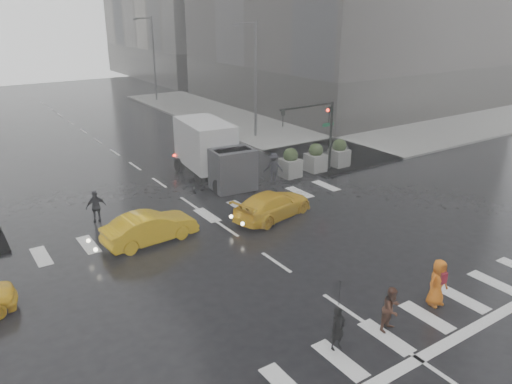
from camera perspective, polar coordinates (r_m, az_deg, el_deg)
ground at (r=20.92m, az=2.33°, el=-8.04°), size 120.00×120.00×0.00m
sidewalk_ne at (r=45.46m, az=9.33°, el=7.61°), size 35.00×35.00×0.15m
road_markings at (r=20.92m, az=2.33°, el=-8.02°), size 18.00×48.00×0.01m
traffic_signal_pole at (r=31.03m, az=7.23°, el=7.72°), size 4.45×0.42×4.50m
street_lamp_near at (r=39.69m, az=-0.21°, el=13.19°), size 2.15×0.22×9.00m
street_lamp_far at (r=57.33m, az=-11.75°, el=15.03°), size 2.15×0.22×9.00m
planter_west at (r=30.51m, az=3.95°, el=3.27°), size 1.10×1.10×1.80m
planter_mid at (r=31.72m, az=6.82°, el=3.85°), size 1.10×1.10×1.80m
planter_east at (r=33.02m, az=9.48°, el=4.38°), size 1.10×1.10×1.80m
pedestrian_black at (r=15.48m, az=9.53°, el=-12.28°), size 1.00×1.01×2.43m
pedestrian_brown at (r=17.16m, az=15.24°, el=-12.76°), size 0.84×0.70×1.56m
pedestrian_orange at (r=18.88m, az=20.06°, el=-9.70°), size 0.89×0.60×1.76m
pedestrian_far_a at (r=25.49m, az=-17.79°, el=-1.62°), size 1.00×0.65×1.64m
pedestrian_far_b at (r=30.08m, az=2.00°, el=2.87°), size 1.31×1.17×1.78m
taxi_mid at (r=22.83m, az=-12.00°, el=-4.00°), size 4.33×1.78×1.39m
taxi_rear at (r=24.94m, az=1.93°, el=-1.47°), size 4.37×2.74×1.33m
box_truck at (r=30.20m, az=-5.03°, el=4.76°), size 2.44×6.50×3.46m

